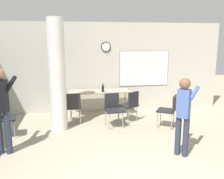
% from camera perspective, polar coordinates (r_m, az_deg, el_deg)
% --- Properties ---
extents(wall_back, '(8.00, 0.15, 2.80)m').
position_cam_1_polar(wall_back, '(7.96, -2.80, 5.04)').
color(wall_back, beige).
rests_on(wall_back, ground_plane).
extents(support_pillar, '(0.41, 0.41, 2.80)m').
position_cam_1_polar(support_pillar, '(6.30, -12.42, 3.12)').
color(support_pillar, white).
rests_on(support_pillar, ground_plane).
extents(folding_table, '(1.84, 0.60, 0.75)m').
position_cam_1_polar(folding_table, '(7.55, -2.95, -0.71)').
color(folding_table, tan).
rests_on(folding_table, ground_plane).
extents(bottle_on_table, '(0.07, 0.07, 0.26)m').
position_cam_1_polar(bottle_on_table, '(7.39, -2.09, 0.23)').
color(bottle_on_table, black).
rests_on(bottle_on_table, folding_table).
extents(chair_by_left_wall, '(0.51, 0.51, 0.87)m').
position_cam_1_polar(chair_by_left_wall, '(6.39, -23.79, -5.66)').
color(chair_by_left_wall, '#232328').
rests_on(chair_by_left_wall, ground_plane).
extents(chair_table_right, '(0.61, 0.61, 0.87)m').
position_cam_1_polar(chair_table_right, '(6.99, 4.11, -3.29)').
color(chair_table_right, '#232328').
rests_on(chair_table_right, ground_plane).
extents(chair_table_left, '(0.44, 0.44, 0.87)m').
position_cam_1_polar(chair_table_left, '(6.89, -8.85, -3.62)').
color(chair_table_left, '#232328').
rests_on(chair_table_left, ground_plane).
extents(chair_mid_room, '(0.61, 0.61, 0.87)m').
position_cam_1_polar(chair_mid_room, '(6.67, 12.89, -4.27)').
color(chair_mid_room, '#232328').
rests_on(chair_mid_room, ground_plane).
extents(chair_table_front, '(0.50, 0.50, 0.87)m').
position_cam_1_polar(chair_table_front, '(6.61, 0.29, -4.13)').
color(chair_table_front, '#232328').
rests_on(chair_table_front, ground_plane).
extents(person_playing_side, '(0.59, 0.62, 1.56)m').
position_cam_1_polar(person_playing_side, '(5.06, 16.08, -4.65)').
color(person_playing_side, '#2D3347').
rests_on(person_playing_side, ground_plane).
extents(person_watching_back, '(0.42, 0.66, 1.75)m').
position_cam_1_polar(person_watching_back, '(5.37, -23.94, -3.04)').
color(person_watching_back, '#2D3347').
rests_on(person_watching_back, ground_plane).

